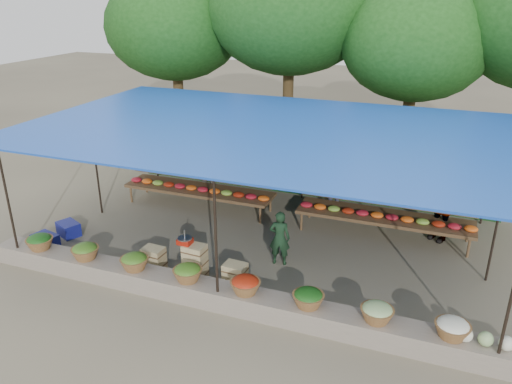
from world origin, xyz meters
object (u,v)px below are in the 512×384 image
at_px(weighing_scale, 185,240).
at_px(vendor_seated, 280,238).
at_px(blue_crate_front, 46,242).
at_px(crate_counter, 194,265).
at_px(blue_crate_back, 69,229).

bearing_deg(weighing_scale, vendor_seated, 35.42).
bearing_deg(blue_crate_front, crate_counter, 14.76).
distance_m(crate_counter, vendor_seated, 1.93).
xyz_separation_m(crate_counter, weighing_scale, (-0.18, 0.00, 0.53)).
bearing_deg(crate_counter, blue_crate_front, -178.81).
bearing_deg(vendor_seated, blue_crate_front, 5.12).
distance_m(weighing_scale, vendor_seated, 2.05).
bearing_deg(vendor_seated, weighing_scale, 27.17).
relative_size(blue_crate_front, blue_crate_back, 1.03).
height_order(crate_counter, weighing_scale, weighing_scale).
bearing_deg(crate_counter, weighing_scale, 180.00).
bearing_deg(vendor_seated, blue_crate_back, -2.50).
relative_size(weighing_scale, blue_crate_back, 0.57).
height_order(crate_counter, blue_crate_front, crate_counter).
xyz_separation_m(blue_crate_front, blue_crate_back, (0.05, 0.73, -0.00)).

